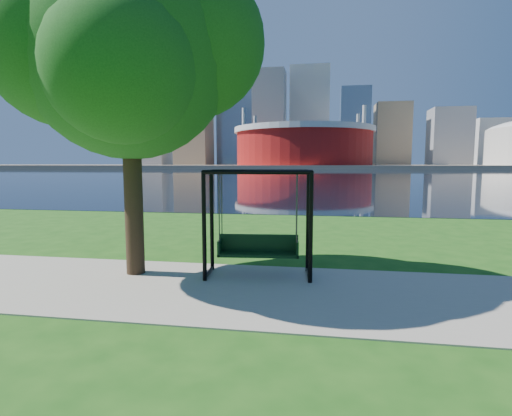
# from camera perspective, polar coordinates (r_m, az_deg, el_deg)

# --- Properties ---
(ground) EXTENTS (900.00, 900.00, 0.00)m
(ground) POSITION_cam_1_polar(r_m,az_deg,el_deg) (8.92, 0.25, -10.86)
(ground) COLOR #1E5114
(ground) RESTS_ON ground
(path) EXTENTS (120.00, 4.00, 0.03)m
(path) POSITION_cam_1_polar(r_m,az_deg,el_deg) (8.45, -0.30, -11.75)
(path) COLOR #9E937F
(path) RESTS_ON ground
(river) EXTENTS (900.00, 180.00, 0.02)m
(river) POSITION_cam_1_polar(r_m,az_deg,el_deg) (110.46, 8.76, 4.86)
(river) COLOR black
(river) RESTS_ON ground
(far_bank) EXTENTS (900.00, 228.00, 2.00)m
(far_bank) POSITION_cam_1_polar(r_m,az_deg,el_deg) (314.42, 9.24, 5.91)
(far_bank) COLOR #937F60
(far_bank) RESTS_ON ground
(stadium) EXTENTS (83.00, 83.00, 32.00)m
(stadium) POSITION_cam_1_polar(r_m,az_deg,el_deg) (243.96, 6.84, 8.97)
(stadium) COLOR maroon
(stadium) RESTS_ON far_bank
(skyline) EXTENTS (392.00, 66.00, 96.50)m
(skyline) POSITION_cam_1_polar(r_m,az_deg,el_deg) (329.54, 8.60, 12.02)
(skyline) COLOR gray
(skyline) RESTS_ON far_bank
(swing) EXTENTS (2.54, 1.29, 2.50)m
(swing) POSITION_cam_1_polar(r_m,az_deg,el_deg) (9.27, 0.34, -2.52)
(swing) COLOR black
(swing) RESTS_ON ground
(park_tree) EXTENTS (6.05, 5.47, 7.52)m
(park_tree) POSITION_cam_1_polar(r_m,az_deg,el_deg) (10.20, -17.89, 20.70)
(park_tree) COLOR black
(park_tree) RESTS_ON ground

